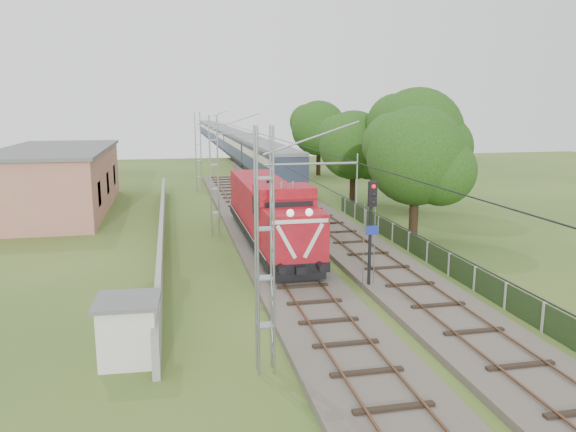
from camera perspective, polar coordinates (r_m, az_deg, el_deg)
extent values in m
plane|color=#365821|center=(26.97, 1.18, -7.42)|extent=(140.00, 140.00, 0.00)
cube|color=#6B6054|center=(33.50, -1.53, -3.44)|extent=(4.20, 70.00, 0.30)
cube|color=black|center=(33.45, -1.53, -3.11)|extent=(2.40, 70.00, 0.10)
cube|color=brown|center=(33.30, -2.97, -3.06)|extent=(0.08, 70.00, 0.05)
cube|color=brown|center=(33.59, -0.11, -2.92)|extent=(0.08, 70.00, 0.05)
cube|color=#6B6054|center=(46.95, 1.61, 0.78)|extent=(4.20, 80.00, 0.30)
cube|color=black|center=(46.91, 1.61, 1.02)|extent=(2.40, 80.00, 0.10)
cube|color=brown|center=(46.71, 0.60, 1.07)|extent=(0.08, 80.00, 0.05)
cube|color=brown|center=(47.10, 2.62, 1.14)|extent=(0.08, 80.00, 0.05)
cylinder|color=gray|center=(17.53, 2.39, 5.31)|extent=(3.00, 0.08, 0.08)
cylinder|color=gray|center=(37.20, -5.29, 8.34)|extent=(3.00, 0.08, 0.08)
cylinder|color=gray|center=(57.09, -7.66, 9.24)|extent=(3.00, 0.08, 0.08)
cylinder|color=black|center=(37.48, -2.96, 6.40)|extent=(0.03, 70.00, 0.03)
cylinder|color=black|center=(37.40, -2.98, 8.39)|extent=(0.03, 70.00, 0.03)
cube|color=#9E9E99|center=(37.73, -12.69, -1.12)|extent=(0.25, 40.00, 1.50)
cube|color=tan|center=(50.13, -22.41, 3.32)|extent=(8.00, 20.00, 5.00)
cube|color=#606060|center=(49.88, -22.63, 6.28)|extent=(8.40, 20.40, 0.25)
cube|color=black|center=(43.69, -18.67, 2.14)|extent=(0.10, 1.60, 1.80)
cube|color=black|center=(49.59, -17.89, 3.20)|extent=(0.10, 1.60, 1.80)
cube|color=black|center=(55.52, -17.27, 4.03)|extent=(0.10, 1.60, 1.80)
cube|color=black|center=(32.13, 14.00, -3.58)|extent=(0.05, 32.00, 1.15)
cube|color=#9E9E99|center=(45.77, 5.85, 1.03)|extent=(0.12, 0.12, 1.20)
cube|color=black|center=(34.70, -1.98, -1.49)|extent=(3.00, 17.02, 0.50)
cube|color=black|center=(29.53, -0.12, -4.34)|extent=(2.20, 3.60, 0.50)
cube|color=black|center=(40.09, -3.33, -0.23)|extent=(2.20, 3.60, 0.50)
cube|color=black|center=(26.83, 1.15, -6.16)|extent=(2.60, 0.25, 0.35)
cube|color=#AF1323|center=(27.45, 0.63, -1.87)|extent=(2.90, 2.50, 2.30)
sphere|color=white|center=(25.94, 0.24, 0.30)|extent=(0.36, 0.36, 0.36)
sphere|color=white|center=(26.14, 2.17, 0.38)|extent=(0.36, 0.36, 0.36)
cube|color=silver|center=(26.12, -0.16, -2.66)|extent=(1.01, 0.06, 1.68)
cube|color=silver|center=(26.41, 2.60, -2.51)|extent=(1.01, 0.06, 1.68)
cube|color=silver|center=(26.05, 1.24, -0.55)|extent=(2.70, 0.06, 0.18)
cube|color=#AF1323|center=(29.70, -0.40, 0.02)|extent=(3.00, 2.40, 3.20)
cube|color=black|center=(28.43, 0.09, 0.54)|extent=(2.50, 0.06, 0.90)
cube|color=#AF1323|center=(36.78, -2.65, 1.69)|extent=(2.80, 12.11, 2.60)
cylinder|color=black|center=(33.59, -1.83, 3.30)|extent=(0.44, 0.44, 0.40)
cylinder|color=gray|center=(28.58, -0.67, 3.14)|extent=(0.12, 0.12, 0.35)
cylinder|color=gray|center=(28.70, 0.51, 3.17)|extent=(0.12, 0.12, 0.35)
cube|color=black|center=(62.52, -1.86, 4.08)|extent=(3.06, 23.22, 0.53)
cube|color=#293345|center=(62.34, -1.86, 5.62)|extent=(3.17, 23.22, 2.85)
cube|color=beige|center=(62.29, -1.87, 6.11)|extent=(3.21, 22.29, 0.79)
cube|color=slate|center=(62.21, -1.87, 7.08)|extent=(3.22, 23.22, 0.37)
cube|color=black|center=(86.40, -4.69, 6.00)|extent=(3.06, 23.22, 0.53)
cube|color=#293345|center=(86.27, -4.70, 7.12)|extent=(3.17, 23.22, 2.85)
cube|color=beige|center=(86.23, -4.71, 7.47)|extent=(3.21, 22.29, 0.79)
cube|color=slate|center=(86.17, -4.72, 8.17)|extent=(3.22, 23.22, 0.37)
cube|color=black|center=(110.45, -6.30, 7.08)|extent=(3.06, 23.22, 0.53)
cube|color=#293345|center=(110.34, -6.32, 7.95)|extent=(3.17, 23.22, 2.85)
cube|color=beige|center=(110.32, -6.32, 8.23)|extent=(3.21, 22.29, 0.79)
cube|color=slate|center=(110.27, -6.33, 8.77)|extent=(3.22, 23.22, 0.37)
cube|color=black|center=(134.58, -7.33, 7.77)|extent=(3.06, 23.22, 0.53)
cube|color=#293345|center=(134.49, -7.35, 8.48)|extent=(3.17, 23.22, 2.85)
cube|color=beige|center=(134.47, -7.36, 8.71)|extent=(3.21, 22.29, 0.79)
cube|color=slate|center=(134.43, -7.37, 9.16)|extent=(3.22, 23.22, 0.37)
cube|color=black|center=(158.75, -8.06, 8.24)|extent=(3.06, 23.22, 0.53)
cube|color=#293345|center=(158.68, -8.08, 8.85)|extent=(3.17, 23.22, 2.85)
cube|color=beige|center=(158.66, -8.08, 9.04)|extent=(3.21, 22.29, 0.79)
cube|color=slate|center=(158.63, -8.09, 9.42)|extent=(3.22, 23.22, 0.37)
cylinder|color=black|center=(26.32, 8.34, -2.04)|extent=(0.15, 0.15, 5.27)
cube|color=black|center=(25.79, 8.58, 2.21)|extent=(0.37, 0.24, 1.16)
sphere|color=red|center=(25.62, 8.70, 2.99)|extent=(0.19, 0.19, 0.19)
sphere|color=black|center=(25.68, 8.68, 2.17)|extent=(0.19, 0.19, 0.19)
sphere|color=black|center=(25.74, 8.65, 1.36)|extent=(0.19, 0.19, 0.19)
cube|color=navy|center=(26.15, 8.56, -1.42)|extent=(0.58, 0.07, 0.42)
cube|color=silver|center=(20.17, -15.85, -11.30)|extent=(1.95, 1.95, 2.05)
cube|color=#606060|center=(19.78, -16.02, -8.30)|extent=(2.24, 2.24, 0.14)
cylinder|color=#352315|center=(37.27, 12.67, 0.58)|extent=(0.59, 0.59, 3.86)
sphere|color=#143E10|center=(36.81, 12.90, 5.97)|extent=(6.32, 6.32, 6.32)
sphere|color=#143E10|center=(36.60, 15.27, 4.44)|extent=(4.43, 4.43, 4.43)
sphere|color=#143E10|center=(37.33, 10.68, 7.20)|extent=(4.11, 4.11, 4.11)
cylinder|color=#352315|center=(47.04, 12.77, 3.13)|extent=(0.53, 0.53, 4.52)
sphere|color=#143E10|center=(46.67, 12.99, 8.13)|extent=(7.40, 7.40, 7.40)
sphere|color=#143E10|center=(46.38, 15.18, 6.74)|extent=(5.18, 5.18, 5.18)
sphere|color=#143E10|center=(47.30, 10.93, 9.25)|extent=(4.81, 4.81, 4.81)
cylinder|color=#352315|center=(50.21, 6.57, 3.35)|extent=(0.50, 0.50, 3.69)
sphere|color=#143E10|center=(49.88, 6.65, 7.17)|extent=(6.04, 6.04, 6.04)
sphere|color=#143E10|center=(49.49, 8.30, 6.12)|extent=(4.23, 4.23, 4.23)
sphere|color=#143E10|center=(50.52, 5.14, 8.01)|extent=(3.93, 3.93, 3.93)
cylinder|color=#352315|center=(70.84, 3.11, 5.84)|extent=(0.55, 0.55, 4.16)
sphere|color=#143E10|center=(70.59, 3.14, 8.90)|extent=(6.80, 6.80, 6.80)
sphere|color=#143E10|center=(70.02, 4.44, 8.09)|extent=(4.76, 4.76, 4.76)
sphere|color=#143E10|center=(71.42, 1.97, 9.54)|extent=(4.42, 4.42, 4.42)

